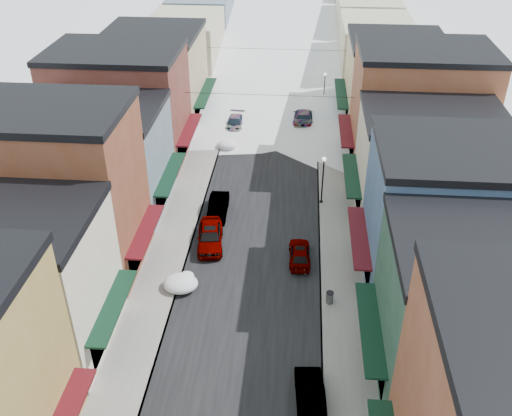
% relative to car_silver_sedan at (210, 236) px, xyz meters
% --- Properties ---
extents(road, '(10.00, 160.00, 0.01)m').
position_rel_car_silver_sedan_xyz_m(road, '(3.50, 36.45, -0.82)').
color(road, black).
rests_on(road, ground).
extents(sidewalk_left, '(3.20, 160.00, 0.15)m').
position_rel_car_silver_sedan_xyz_m(sidewalk_left, '(-3.10, 36.45, -0.75)').
color(sidewalk_left, gray).
rests_on(sidewalk_left, ground).
extents(sidewalk_right, '(3.20, 160.00, 0.15)m').
position_rel_car_silver_sedan_xyz_m(sidewalk_right, '(10.10, 36.45, -0.75)').
color(sidewalk_right, gray).
rests_on(sidewalk_right, ground).
extents(curb_left, '(0.10, 160.00, 0.15)m').
position_rel_car_silver_sedan_xyz_m(curb_left, '(-1.55, 36.45, -0.75)').
color(curb_left, slate).
rests_on(curb_left, ground).
extents(curb_right, '(0.10, 160.00, 0.15)m').
position_rel_car_silver_sedan_xyz_m(curb_right, '(8.55, 36.45, -0.75)').
color(curb_right, slate).
rests_on(curb_right, ground).
extents(bldg_l_cream, '(11.30, 8.20, 9.50)m').
position_rel_car_silver_sedan_xyz_m(bldg_l_cream, '(-9.69, -11.05, 3.94)').
color(bldg_l_cream, beige).
rests_on(bldg_l_cream, ground).
extents(bldg_l_brick_near, '(12.30, 8.20, 12.50)m').
position_rel_car_silver_sedan_xyz_m(bldg_l_brick_near, '(-10.19, -3.05, 5.43)').
color(bldg_l_brick_near, brown).
rests_on(bldg_l_brick_near, ground).
extents(bldg_l_grayblue, '(11.30, 9.20, 9.00)m').
position_rel_car_silver_sedan_xyz_m(bldg_l_grayblue, '(-9.69, 5.45, 3.68)').
color(bldg_l_grayblue, slate).
rests_on(bldg_l_grayblue, ground).
extents(bldg_l_brick_far, '(13.30, 9.20, 11.00)m').
position_rel_car_silver_sedan_xyz_m(bldg_l_brick_far, '(-10.69, 14.45, 4.68)').
color(bldg_l_brick_far, maroon).
rests_on(bldg_l_brick_far, ground).
extents(bldg_l_tan, '(11.30, 11.20, 10.00)m').
position_rel_car_silver_sedan_xyz_m(bldg_l_tan, '(-9.69, 24.45, 4.18)').
color(bldg_l_tan, tan).
rests_on(bldg_l_tan, ground).
extents(bldg_r_green, '(11.30, 9.20, 9.50)m').
position_rel_car_silver_sedan_xyz_m(bldg_r_green, '(16.69, -11.55, 3.93)').
color(bldg_r_green, '#214535').
rests_on(bldg_r_green, ground).
extents(bldg_r_blue, '(11.30, 9.20, 10.50)m').
position_rel_car_silver_sedan_xyz_m(bldg_r_blue, '(16.69, -2.55, 4.43)').
color(bldg_r_blue, '#355278').
rests_on(bldg_r_blue, ground).
extents(bldg_r_cream, '(12.30, 9.20, 9.00)m').
position_rel_car_silver_sedan_xyz_m(bldg_r_cream, '(17.19, 6.45, 3.68)').
color(bldg_r_cream, beige).
rests_on(bldg_r_cream, ground).
extents(bldg_r_brick_far, '(13.30, 9.20, 11.50)m').
position_rel_car_silver_sedan_xyz_m(bldg_r_brick_far, '(17.69, 15.45, 4.93)').
color(bldg_r_brick_far, brown).
rests_on(bldg_r_brick_far, ground).
extents(bldg_r_tan, '(11.30, 11.20, 9.50)m').
position_rel_car_silver_sedan_xyz_m(bldg_r_tan, '(16.69, 25.45, 3.93)').
color(bldg_r_tan, tan).
rests_on(bldg_r_tan, ground).
extents(distant_blocks, '(34.00, 55.00, 8.00)m').
position_rel_car_silver_sedan_xyz_m(distant_blocks, '(3.50, 59.45, 3.18)').
color(distant_blocks, gray).
rests_on(distant_blocks, ground).
extents(overhead_cables, '(16.40, 15.04, 0.04)m').
position_rel_car_silver_sedan_xyz_m(overhead_cables, '(3.50, 23.95, 5.38)').
color(overhead_cables, black).
rests_on(overhead_cables, ground).
extents(car_silver_sedan, '(2.53, 5.03, 1.65)m').
position_rel_car_silver_sedan_xyz_m(car_silver_sedan, '(0.00, 0.00, 0.00)').
color(car_silver_sedan, '#94969B').
rests_on(car_silver_sedan, ground).
extents(car_dark_hatch, '(1.66, 4.43, 1.45)m').
position_rel_car_silver_sedan_xyz_m(car_dark_hatch, '(0.00, 4.45, -0.10)').
color(car_dark_hatch, black).
rests_on(car_dark_hatch, ground).
extents(car_silver_wagon, '(2.02, 4.73, 1.36)m').
position_rel_car_silver_sedan_xyz_m(car_silver_wagon, '(-0.54, 22.02, -0.14)').
color(car_silver_wagon, '#9B9FA3').
rests_on(car_silver_wagon, ground).
extents(car_green_sedan, '(1.89, 4.50, 1.45)m').
position_rel_car_silver_sedan_xyz_m(car_green_sedan, '(7.80, -14.68, -0.10)').
color(car_green_sedan, black).
rests_on(car_green_sedan, ground).
extents(car_gray_suv, '(1.74, 4.01, 1.35)m').
position_rel_car_silver_sedan_xyz_m(car_gray_suv, '(7.00, -1.46, -0.15)').
color(car_gray_suv, '#93949B').
rests_on(car_gray_suv, ground).
extents(car_black_sedan, '(2.46, 5.77, 1.66)m').
position_rel_car_silver_sedan_xyz_m(car_black_sedan, '(7.00, 24.13, 0.01)').
color(car_black_sedan, black).
rests_on(car_black_sedan, ground).
extents(car_lane_silver, '(2.37, 4.77, 1.56)m').
position_rel_car_silver_sedan_xyz_m(car_lane_silver, '(2.84, 33.00, -0.04)').
color(car_lane_silver, '#919499').
rests_on(car_lane_silver, ground).
extents(car_lane_white, '(3.17, 5.66, 1.49)m').
position_rel_car_silver_sedan_xyz_m(car_lane_white, '(4.29, 50.24, -0.08)').
color(car_lane_white, silver).
rests_on(car_lane_white, ground).
extents(trash_can, '(0.52, 0.52, 0.89)m').
position_rel_car_silver_sedan_xyz_m(trash_can, '(9.11, -6.19, -0.22)').
color(trash_can, '#515355').
rests_on(trash_can, sidewalk_right).
extents(streetlamp_near, '(0.37, 0.37, 4.41)m').
position_rel_car_silver_sedan_xyz_m(streetlamp_near, '(8.76, 6.91, 2.11)').
color(streetlamp_near, black).
rests_on(streetlamp_near, sidewalk_right).
extents(streetlamp_far, '(0.35, 0.35, 4.21)m').
position_rel_car_silver_sedan_xyz_m(streetlamp_far, '(9.32, 28.86, 1.98)').
color(streetlamp_far, black).
rests_on(streetlamp_far, sidewalk_right).
extents(snow_pile_mid, '(2.46, 2.72, 1.04)m').
position_rel_car_silver_sedan_xyz_m(snow_pile_mid, '(-1.27, -5.37, -0.33)').
color(snow_pile_mid, white).
rests_on(snow_pile_mid, ground).
extents(snow_pile_far, '(2.09, 2.49, 0.88)m').
position_rel_car_silver_sedan_xyz_m(snow_pile_far, '(-0.78, 17.08, -0.40)').
color(snow_pile_far, white).
rests_on(snow_pile_far, ground).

